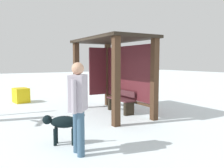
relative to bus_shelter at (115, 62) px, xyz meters
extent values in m
plane|color=white|center=(0.12, -0.22, -1.74)|extent=(60.00, 60.00, 0.00)
cube|color=#452E1E|center=(-1.31, -0.89, -0.52)|extent=(0.18, 0.18, 2.44)
cube|color=#452E1E|center=(1.54, -0.89, -0.52)|extent=(0.18, 0.18, 2.44)
cube|color=#452E1E|center=(-1.31, 0.45, -0.52)|extent=(0.18, 0.18, 2.44)
cube|color=#452E1E|center=(1.54, 0.45, -0.52)|extent=(0.18, 0.18, 2.44)
cube|color=black|center=(0.12, -0.22, 0.74)|extent=(3.18, 1.68, 0.09)
cube|color=#541D24|center=(0.12, 0.45, -0.36)|extent=(2.66, 0.08, 1.83)
cube|color=#452E1E|center=(0.12, 0.43, -1.33)|extent=(2.66, 0.06, 0.08)
cube|color=#541D24|center=(-1.31, 0.01, -0.36)|extent=(0.08, 0.74, 1.83)
cube|color=#4E282D|center=(0.12, 0.15, -1.28)|extent=(1.24, 0.41, 0.04)
cube|color=#4E282D|center=(0.12, 0.33, -1.08)|extent=(1.18, 0.04, 0.20)
cube|color=black|center=(0.64, 0.15, -1.52)|extent=(0.12, 0.35, 0.44)
cube|color=black|center=(-0.41, 0.15, -1.52)|extent=(0.12, 0.35, 0.44)
cube|color=#AFA6B3|center=(2.85, -2.52, -0.55)|extent=(0.50, 0.47, 0.67)
sphere|color=tan|center=(2.85, -2.52, -0.10)|extent=(0.23, 0.23, 0.23)
cylinder|color=#385770|center=(2.73, -2.51, -1.31)|extent=(0.20, 0.20, 0.85)
cylinder|color=#385770|center=(2.97, -2.52, -1.31)|extent=(0.20, 0.20, 0.85)
cylinder|color=#AFA6B3|center=(2.64, -2.35, -0.59)|extent=(0.13, 0.13, 0.60)
cylinder|color=#AFA6B3|center=(3.06, -2.68, -0.59)|extent=(0.13, 0.13, 0.60)
ellipsoid|color=black|center=(2.19, -2.57, -1.25)|extent=(0.48, 0.63, 0.26)
sphere|color=black|center=(2.03, -2.89, -1.20)|extent=(0.19, 0.19, 0.19)
cylinder|color=black|center=(2.36, -2.26, -1.21)|extent=(0.12, 0.18, 0.25)
cylinder|color=black|center=(2.04, -2.71, -1.56)|extent=(0.07, 0.07, 0.36)
cylinder|color=black|center=(2.17, -2.77, -1.56)|extent=(0.07, 0.07, 0.36)
cylinder|color=black|center=(2.22, -2.37, -1.56)|extent=(0.07, 0.07, 0.36)
cylinder|color=black|center=(2.34, -2.44, -1.56)|extent=(0.07, 0.07, 0.36)
cube|color=yellow|center=(-3.69, -2.50, -1.43)|extent=(0.78, 0.66, 0.62)
camera|label=1|loc=(6.90, -4.15, 0.03)|focal=37.61mm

